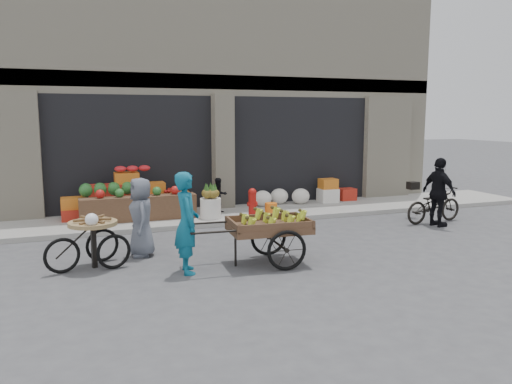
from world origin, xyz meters
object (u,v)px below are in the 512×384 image
object	(u,v)px
banana_cart	(266,224)
cyclist	(439,192)
vendor_woman	(187,223)
pineapple_bin	(211,208)
fire_hydrant	(252,201)
seated_person	(219,195)
tricycle_cart	(93,236)
bicycle	(434,205)
orange_bucket	(271,209)
vendor_grey	(141,217)

from	to	relation	value
banana_cart	cyclist	distance (m)	5.27
vendor_woman	pineapple_bin	bearing A→B (deg)	-17.40
fire_hydrant	seated_person	size ratio (longest dim) A/B	0.76
tricycle_cart	cyclist	bearing A→B (deg)	-12.11
pineapple_bin	banana_cart	size ratio (longest dim) A/B	0.21
seated_person	banana_cart	world-z (taller)	seated_person
banana_cart	bicycle	size ratio (longest dim) A/B	1.44
orange_bucket	fire_hydrant	bearing A→B (deg)	174.29
seated_person	tricycle_cart	bearing A→B (deg)	-143.07
pineapple_bin	cyclist	distance (m)	5.61
seated_person	vendor_grey	size ratio (longest dim) A/B	0.62
bicycle	cyclist	bearing A→B (deg)	147.66
orange_bucket	tricycle_cart	xyz separation A→B (m)	(-4.54, -2.87, 0.30)
cyclist	orange_bucket	bearing A→B (deg)	51.48
orange_bucket	seated_person	xyz separation A→B (m)	(-1.20, 0.70, 0.31)
cyclist	seated_person	bearing A→B (deg)	52.11
vendor_woman	bicycle	size ratio (longest dim) A/B	1.01
fire_hydrant	orange_bucket	distance (m)	0.55
banana_cart	bicycle	bearing A→B (deg)	23.03
pineapple_bin	tricycle_cart	world-z (taller)	tricycle_cart
vendor_woman	bicycle	bearing A→B (deg)	-71.10
fire_hydrant	vendor_woman	world-z (taller)	vendor_woman
fire_hydrant	tricycle_cart	world-z (taller)	tricycle_cart
seated_person	bicycle	bearing A→B (deg)	-37.48
seated_person	pineapple_bin	bearing A→B (deg)	-133.69
bicycle	orange_bucket	bearing A→B (deg)	57.69
bicycle	vendor_woman	bearing A→B (deg)	99.77
vendor_woman	vendor_grey	distance (m)	1.46
orange_bucket	banana_cart	xyz separation A→B (m)	(-1.59, -3.69, 0.47)
vendor_woman	vendor_grey	world-z (taller)	vendor_woman
orange_bucket	seated_person	distance (m)	1.42
seated_person	tricycle_cart	xyz separation A→B (m)	(-3.34, -3.57, -0.02)
orange_bucket	cyclist	size ratio (longest dim) A/B	0.19
orange_bucket	bicycle	bearing A→B (deg)	-26.54
tricycle_cart	banana_cart	bearing A→B (deg)	-32.22
pineapple_bin	fire_hydrant	xyz separation A→B (m)	(1.10, -0.05, 0.13)
cyclist	vendor_grey	bearing A→B (deg)	85.31
tricycle_cart	pineapple_bin	bearing A→B (deg)	28.69
banana_cart	pineapple_bin	bearing A→B (deg)	93.79
tricycle_cart	vendor_grey	size ratio (longest dim) A/B	0.97
pineapple_bin	vendor_woman	bearing A→B (deg)	-110.76
fire_hydrant	orange_bucket	size ratio (longest dim) A/B	2.22
vendor_grey	cyclist	size ratio (longest dim) A/B	0.90
tricycle_cart	vendor_grey	world-z (taller)	vendor_grey
fire_hydrant	banana_cart	bearing A→B (deg)	-106.23
pineapple_bin	seated_person	distance (m)	0.75
pineapple_bin	cyclist	size ratio (longest dim) A/B	0.31
banana_cart	vendor_woman	world-z (taller)	vendor_woman
seated_person	vendor_grey	xyz separation A→B (m)	(-2.43, -3.07, 0.17)
orange_bucket	tricycle_cart	world-z (taller)	tricycle_cart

